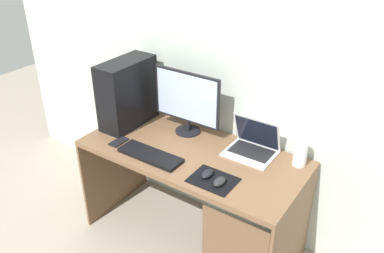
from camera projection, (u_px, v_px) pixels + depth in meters
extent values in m
plane|color=#9E9384|center=(192.00, 237.00, 2.87)|extent=(8.00, 8.00, 0.00)
cube|color=beige|center=(225.00, 48.00, 2.52)|extent=(4.00, 0.04, 2.60)
cube|color=brown|center=(192.00, 154.00, 2.53)|extent=(1.42, 0.66, 0.03)
cube|color=brown|center=(116.00, 166.00, 3.05)|extent=(0.02, 0.66, 0.69)
cube|color=brown|center=(291.00, 242.00, 2.36)|extent=(0.02, 0.66, 0.69)
cube|color=black|center=(128.00, 93.00, 2.75)|extent=(0.19, 0.43, 0.47)
cylinder|color=black|center=(188.00, 131.00, 2.74)|extent=(0.17, 0.17, 0.01)
cylinder|color=black|center=(188.00, 125.00, 2.72)|extent=(0.04, 0.04, 0.08)
cube|color=black|center=(187.00, 97.00, 2.61)|extent=(0.49, 0.02, 0.35)
cube|color=#B2C6EA|center=(186.00, 98.00, 2.61)|extent=(0.46, 0.00, 0.32)
cube|color=silver|center=(250.00, 153.00, 2.49)|extent=(0.30, 0.24, 0.01)
cube|color=black|center=(251.00, 151.00, 2.50)|extent=(0.26, 0.16, 0.00)
cube|color=silver|center=(257.00, 132.00, 2.50)|extent=(0.30, 0.09, 0.22)
cube|color=black|center=(257.00, 133.00, 2.49)|extent=(0.28, 0.07, 0.20)
cylinder|color=white|center=(300.00, 153.00, 2.36)|extent=(0.08, 0.08, 0.16)
cube|color=black|center=(150.00, 155.00, 2.46)|extent=(0.42, 0.14, 0.02)
cube|color=black|center=(213.00, 180.00, 2.26)|extent=(0.26, 0.20, 0.00)
ellipsoid|color=black|center=(207.00, 174.00, 2.28)|extent=(0.06, 0.10, 0.03)
ellipsoid|color=#232326|center=(220.00, 181.00, 2.21)|extent=(0.06, 0.10, 0.03)
cube|color=black|center=(119.00, 142.00, 2.62)|extent=(0.07, 0.13, 0.01)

